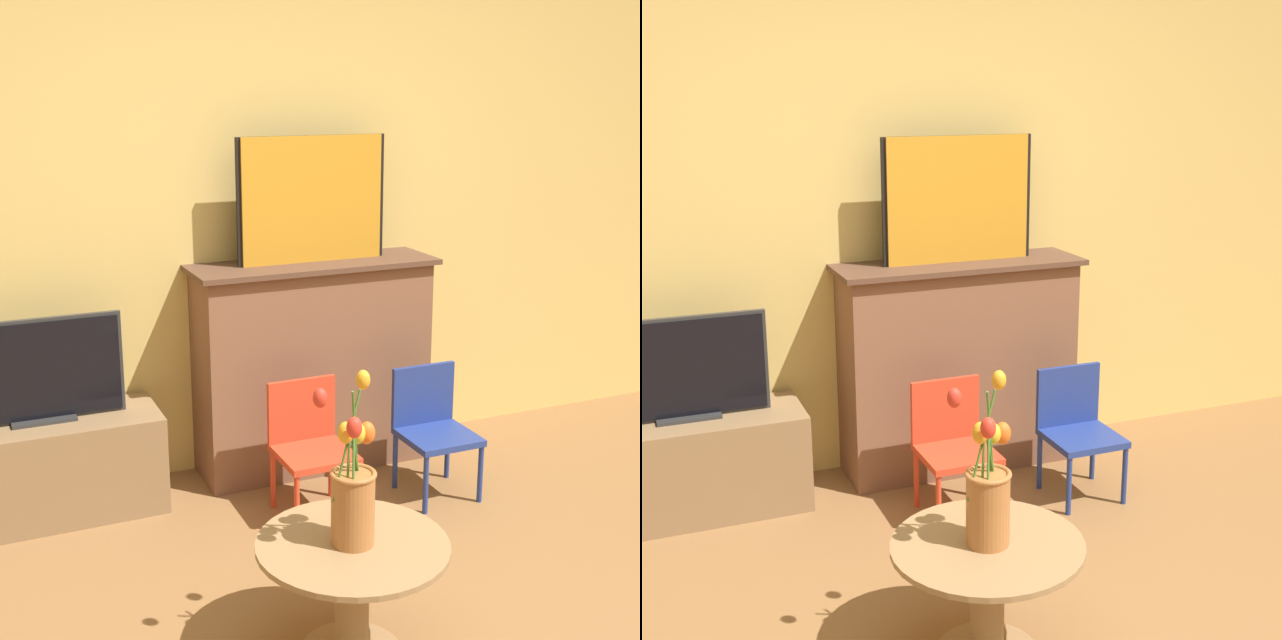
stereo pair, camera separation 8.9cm
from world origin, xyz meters
The scene contains 9 objects.
wall_back centered at (0.00, 2.13, 1.35)m, with size 8.00×0.06×2.70m.
fireplace_mantel centered at (0.25, 1.93, 0.53)m, with size 1.19×0.38×1.03m.
painting centered at (0.25, 1.93, 1.32)m, with size 0.74×0.03×0.59m.
tv_stand centered at (-1.03, 1.88, 0.22)m, with size 0.98×0.40×0.44m.
tv_monitor centered at (-1.03, 1.89, 0.66)m, with size 0.71×0.12×0.45m.
chair_red centered at (0.04, 1.47, 0.33)m, with size 0.32×0.32×0.59m.
chair_blue centered at (0.64, 1.43, 0.33)m, with size 0.32×0.32×0.59m.
side_table centered at (-0.24, 0.44, 0.28)m, with size 0.63×0.63×0.42m.
vase_tulips centered at (-0.24, 0.44, 0.60)m, with size 0.24×0.21×0.55m.
Camera 1 is at (-1.37, -1.88, 1.86)m, focal length 50.00 mm.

